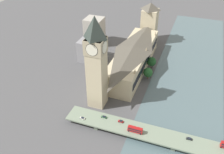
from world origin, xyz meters
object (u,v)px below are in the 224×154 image
at_px(parliament_hall, 133,57).
at_px(car_northbound_lead, 189,139).
at_px(double_decker_bus_mid, 135,130).
at_px(car_southbound_lead, 121,121).
at_px(car_northbound_tail, 104,117).
at_px(car_southbound_mid, 82,118).
at_px(road_bridge, 175,140).
at_px(clock_tower, 96,61).
at_px(victoria_tower, 149,23).

relative_size(parliament_hall, car_northbound_lead, 27.00).
xyz_separation_m(parliament_hall, double_decker_bus_mid, (-27.64, 90.78, -5.79)).
bearing_deg(double_decker_bus_mid, car_southbound_lead, -25.57).
distance_m(double_decker_bus_mid, car_northbound_lead, 38.26).
xyz_separation_m(car_northbound_tail, car_southbound_mid, (15.11, 6.93, -0.03)).
relative_size(car_northbound_tail, car_southbound_mid, 1.08).
relative_size(double_decker_bus_mid, car_southbound_mid, 2.62).
bearing_deg(car_northbound_lead, road_bridge, 19.98).
relative_size(clock_tower, victoria_tower, 1.48).
xyz_separation_m(victoria_tower, car_southbound_lead, (-14.88, 151.90, -18.79)).
bearing_deg(car_southbound_mid, parliament_hall, -98.72).
xyz_separation_m(clock_tower, car_southbound_lead, (-27.23, 19.69, -36.38)).
distance_m(car_northbound_tail, car_southbound_lead, 13.75).
relative_size(parliament_hall, double_decker_bus_mid, 9.98).
distance_m(double_decker_bus_mid, car_northbound_tail, 27.36).
distance_m(car_northbound_lead, car_southbound_mid, 79.65).
height_order(clock_tower, road_bridge, clock_tower).
xyz_separation_m(parliament_hall, car_northbound_lead, (-65.30, 84.32, -7.72)).
xyz_separation_m(car_northbound_lead, car_southbound_mid, (79.33, 7.10, 0.01)).
height_order(parliament_hall, double_decker_bus_mid, parliament_hall).
distance_m(road_bridge, car_northbound_tail, 55.03).
relative_size(clock_tower, car_southbound_mid, 18.92).
relative_size(car_northbound_tail, car_southbound_lead, 1.15).
distance_m(parliament_hall, car_southbound_lead, 86.27).
distance_m(parliament_hall, double_decker_bus_mid, 95.07).
xyz_separation_m(parliament_hall, car_southbound_lead, (-14.83, 84.65, -7.60)).
relative_size(victoria_tower, car_northbound_tail, 11.84).
height_order(clock_tower, car_southbound_lead, clock_tower).
bearing_deg(road_bridge, car_southbound_mid, 3.03).
xyz_separation_m(road_bridge, car_southbound_lead, (41.16, -3.06, 1.67)).
bearing_deg(victoria_tower, parliament_hall, 90.05).
height_order(victoria_tower, car_southbound_mid, victoria_tower).
bearing_deg(car_northbound_tail, victoria_tower, -89.57).
xyz_separation_m(victoria_tower, car_northbound_lead, (-65.36, 151.57, -18.91)).
bearing_deg(car_northbound_lead, parliament_hall, -52.25).
distance_m(parliament_hall, victoria_tower, 68.18).
distance_m(victoria_tower, car_northbound_tail, 152.91).
xyz_separation_m(double_decker_bus_mid, car_northbound_lead, (-37.66, -6.46, -1.93)).
bearing_deg(parliament_hall, double_decker_bus_mid, 106.93).
xyz_separation_m(parliament_hall, car_southbound_mid, (14.03, 91.42, -7.72)).
bearing_deg(car_southbound_lead, victoria_tower, -84.40).
xyz_separation_m(road_bridge, car_southbound_mid, (70.02, 3.71, 1.55)).
bearing_deg(double_decker_bus_mid, road_bridge, -173.81).
bearing_deg(car_southbound_lead, car_northbound_tail, -0.69).
bearing_deg(car_northbound_tail, clock_tower, -55.37).
distance_m(parliament_hall, car_northbound_tail, 84.84).
height_order(parliament_hall, car_southbound_mid, parliament_hall).
relative_size(victoria_tower, car_southbound_lead, 13.59).
distance_m(road_bridge, car_northbound_lead, 10.03).
distance_m(clock_tower, car_northbound_lead, 88.01).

